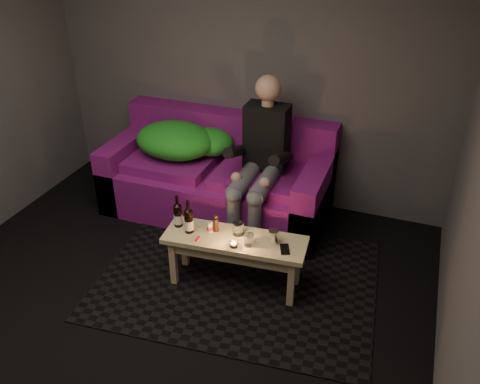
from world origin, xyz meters
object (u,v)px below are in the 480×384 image
object	(u,v)px
coffee_table	(235,246)
beer_bottle_a	(178,215)
steel_cup	(273,237)
person	(260,157)
beer_bottle_b	(189,221)
sofa	(219,179)

from	to	relation	value
coffee_table	beer_bottle_a	size ratio (longest dim) A/B	4.15
coffee_table	steel_cup	world-z (taller)	steel_cup
person	beer_bottle_b	distance (m)	0.96
coffee_table	steel_cup	bearing A→B (deg)	8.31
person	steel_cup	size ratio (longest dim) A/B	12.96
sofa	beer_bottle_b	size ratio (longest dim) A/B	7.56
sofa	beer_bottle_a	size ratio (longest dim) A/B	7.80
coffee_table	sofa	bearing A→B (deg)	118.80
coffee_table	beer_bottle_a	bearing A→B (deg)	179.99
beer_bottle_b	steel_cup	distance (m)	0.67
coffee_table	steel_cup	distance (m)	0.33
beer_bottle_b	steel_cup	size ratio (longest dim) A/B	2.57
beer_bottle_b	person	bearing A→B (deg)	72.70
sofa	person	bearing A→B (deg)	-19.99
coffee_table	beer_bottle_a	world-z (taller)	beer_bottle_a
person	coffee_table	world-z (taller)	person
person	steel_cup	world-z (taller)	person
beer_bottle_a	steel_cup	distance (m)	0.79
sofa	steel_cup	world-z (taller)	sofa
person	coffee_table	xyz separation A→B (m)	(0.09, -0.86, -0.37)
sofa	steel_cup	distance (m)	1.32
beer_bottle_a	coffee_table	bearing A→B (deg)	-0.01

